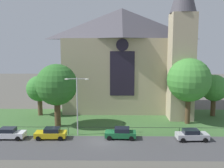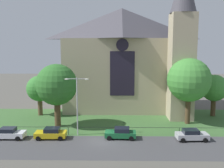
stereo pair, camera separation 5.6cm
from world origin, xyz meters
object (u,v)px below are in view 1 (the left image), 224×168
at_px(tree_right_near, 189,80).
at_px(parked_car_yellow, 51,133).
at_px(streetlamp_near, 77,99).
at_px(church_building, 126,58).
at_px(tree_left_near, 57,85).
at_px(parked_car_white, 9,133).
at_px(parked_car_green, 121,133).
at_px(parked_car_silver, 192,135).
at_px(tree_left_far, 39,89).
at_px(tree_right_far, 214,88).

relative_size(tree_right_near, parked_car_yellow, 2.52).
xyz_separation_m(tree_right_near, streetlamp_near, (-17.15, -6.01, -1.90)).
bearing_deg(parked_car_yellow, church_building, -122.31).
distance_m(church_building, tree_left_near, 16.90).
distance_m(parked_car_white, parked_car_green, 15.24).
height_order(church_building, parked_car_yellow, church_building).
relative_size(church_building, parked_car_silver, 6.09).
bearing_deg(tree_right_near, parked_car_green, -146.39).
xyz_separation_m(tree_right_near, parked_car_yellow, (-20.55, -7.57, -6.40)).
xyz_separation_m(tree_left_far, parked_car_white, (-0.60, -12.55, -4.13)).
relative_size(church_building, streetlamp_near, 3.16).
xyz_separation_m(parked_car_green, parked_car_silver, (9.47, -0.55, 0.00)).
xyz_separation_m(tree_right_near, parked_car_green, (-11.04, -7.34, -6.40)).
bearing_deg(church_building, tree_left_far, -161.24).
xyz_separation_m(church_building, parked_car_silver, (8.27, -18.15, -9.53)).
relative_size(parked_car_white, parked_car_yellow, 0.99).
xyz_separation_m(tree_left_near, tree_right_far, (26.85, 6.90, -1.53)).
height_order(parked_car_yellow, parked_car_green, same).
relative_size(parked_car_white, parked_car_green, 0.98).
height_order(streetlamp_near, parked_car_green, streetlamp_near).
bearing_deg(tree_right_near, parked_car_white, -163.73).
bearing_deg(parked_car_white, tree_left_near, 46.85).
height_order(tree_left_near, parked_car_white, tree_left_near).
xyz_separation_m(streetlamp_near, parked_car_silver, (15.58, -1.88, -4.49)).
bearing_deg(parked_car_white, parked_car_silver, -0.27).
relative_size(tree_right_far, tree_right_near, 0.71).
height_order(parked_car_white, parked_car_yellow, same).
bearing_deg(parked_car_green, streetlamp_near, -9.70).
distance_m(tree_left_near, parked_car_yellow, 8.09).
bearing_deg(tree_right_far, parked_car_white, -158.67).
bearing_deg(streetlamp_near, parked_car_silver, -6.88).
bearing_deg(tree_left_near, tree_left_far, 124.86).
relative_size(tree_left_near, streetlamp_near, 1.20).
height_order(tree_left_near, streetlamp_near, tree_left_near).
distance_m(tree_right_near, parked_car_white, 28.11).
distance_m(church_building, tree_right_far, 17.48).
bearing_deg(parked_car_silver, parked_car_yellow, 176.83).
bearing_deg(parked_car_white, streetlamp_near, 10.57).
relative_size(tree_left_far, parked_car_yellow, 1.72).
relative_size(tree_right_far, parked_car_white, 1.79).
xyz_separation_m(tree_left_near, parked_car_silver, (19.32, -5.91, -5.84)).
bearing_deg(parked_car_white, tree_right_far, 21.57).
relative_size(parked_car_yellow, parked_car_silver, 0.99).
bearing_deg(tree_left_far, tree_right_near, -10.77).
xyz_separation_m(streetlamp_near, parked_car_white, (-9.13, -1.66, -4.49)).
height_order(tree_left_near, tree_right_near, tree_right_near).
height_order(church_building, parked_car_silver, church_building).
bearing_deg(parked_car_yellow, streetlamp_near, -156.67).
bearing_deg(tree_right_far, parked_car_silver, -120.46).
height_order(tree_left_far, parked_car_white, tree_left_far).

